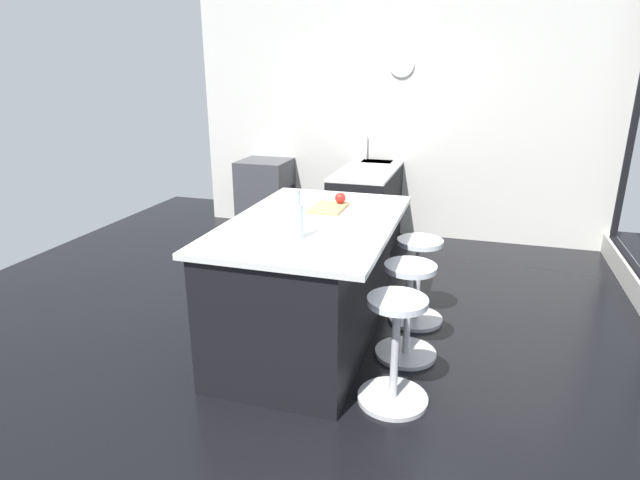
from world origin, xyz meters
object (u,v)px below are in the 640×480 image
object	(u,v)px
stool_near_camera	(395,354)
water_bottle	(298,220)
kitchen_island	(307,281)
oven_range	(266,195)
stool_middle	(408,314)
apple_red	(340,198)
cutting_board	(329,208)
stool_by_window	(417,283)

from	to	relation	value
stool_near_camera	water_bottle	size ratio (longest dim) A/B	2.24
kitchen_island	water_bottle	xyz separation A→B (m)	(0.43, 0.09, 0.60)
oven_range	water_bottle	size ratio (longest dim) A/B	2.83
kitchen_island	stool_middle	bearing A→B (deg)	90.00
oven_range	apple_red	size ratio (longest dim) A/B	10.45
cutting_board	stool_near_camera	bearing A→B (deg)	37.43
stool_middle	water_bottle	world-z (taller)	water_bottle
oven_range	cutting_board	xyz separation A→B (m)	(2.26, 1.47, 0.53)
stool_middle	stool_by_window	bearing A→B (deg)	180.00
kitchen_island	stool_middle	xyz separation A→B (m)	(-0.00, 0.75, -0.15)
stool_by_window	water_bottle	bearing A→B (deg)	-33.48
oven_range	stool_near_camera	world-z (taller)	oven_range
stool_near_camera	cutting_board	xyz separation A→B (m)	(-0.88, -0.68, 0.64)
water_bottle	stool_near_camera	bearing A→B (deg)	78.29
stool_near_camera	cutting_board	size ratio (longest dim) A/B	1.95
stool_middle	stool_near_camera	bearing A→B (deg)	0.00
kitchen_island	oven_range	bearing A→B (deg)	-151.41
stool_by_window	stool_middle	size ratio (longest dim) A/B	1.00
oven_range	water_bottle	bearing A→B (deg)	26.38
kitchen_island	stool_by_window	xyz separation A→B (m)	(-0.57, 0.75, -0.15)
stool_by_window	stool_near_camera	bearing A→B (deg)	0.00
cutting_board	water_bottle	distance (m)	0.76
apple_red	stool_near_camera	bearing A→B (deg)	31.57
stool_near_camera	cutting_board	bearing A→B (deg)	-142.57
oven_range	stool_near_camera	size ratio (longest dim) A/B	1.26
kitchen_island	cutting_board	size ratio (longest dim) A/B	5.00
oven_range	stool_middle	size ratio (longest dim) A/B	1.26
stool_near_camera	cutting_board	distance (m)	1.28
apple_red	water_bottle	xyz separation A→B (m)	(0.87, -0.04, 0.06)
water_bottle	stool_by_window	bearing A→B (deg)	146.52
oven_range	kitchen_island	distance (m)	2.93
oven_range	stool_near_camera	bearing A→B (deg)	34.38
kitchen_island	stool_near_camera	distance (m)	0.95
oven_range	water_bottle	world-z (taller)	water_bottle
stool_middle	stool_near_camera	size ratio (longest dim) A/B	1.00
water_bottle	apple_red	bearing A→B (deg)	177.27
water_bottle	kitchen_island	bearing A→B (deg)	-168.59
water_bottle	oven_range	bearing A→B (deg)	-153.62
stool_middle	cutting_board	bearing A→B (deg)	-115.16
stool_by_window	apple_red	size ratio (longest dim) A/B	8.28
stool_by_window	stool_middle	world-z (taller)	same
cutting_board	apple_red	world-z (taller)	apple_red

